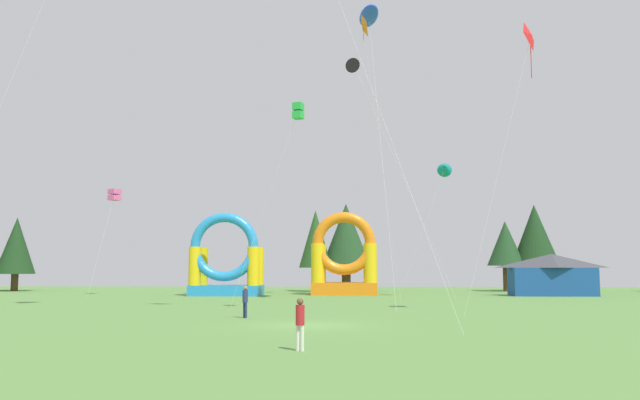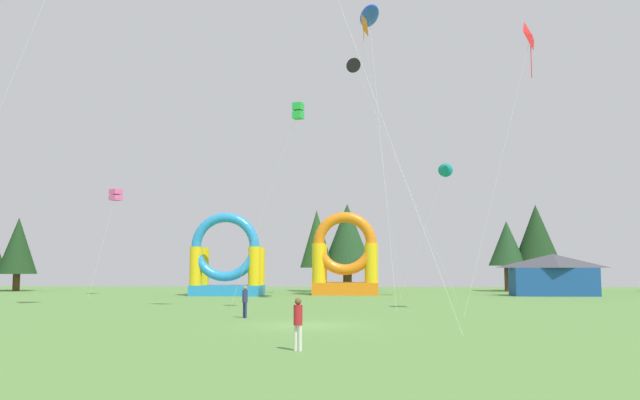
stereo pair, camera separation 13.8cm
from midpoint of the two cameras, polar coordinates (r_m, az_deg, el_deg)
The scene contains 19 objects.
ground_plane at distance 29.21m, azimuth -0.84°, elevation -10.74°, with size 120.00×120.00×0.00m, color #5B8C42.
kite_red_diamond at distance 38.11m, azimuth 17.88°, elevation 13.18°, with size 4.62×1.49×15.44m.
kite_teal_delta at distance 56.81m, azimuth 10.84°, elevation 2.74°, with size 4.62×1.44×11.62m.
kite_green_box at distance 38.71m, azimuth -1.81°, elevation 7.62°, with size 4.53×1.85×12.01m.
kite_black_delta at distance 59.53m, azimuth 3.16°, elevation 11.36°, with size 8.89×3.53×20.81m.
kite_pink_box at distance 63.16m, azimuth -17.11°, elevation 0.42°, with size 1.95×2.78×9.64m.
kite_orange_diamond at distance 48.62m, azimuth 3.77°, elevation 14.50°, with size 3.11×4.26×20.12m.
kite_blue_parafoil at distance 50.52m, azimuth 4.35°, elevation 15.51°, with size 2.32×9.74×21.49m.
person_far_side at distance 20.25m, azimuth -1.71°, elevation -10.24°, with size 0.36×0.36×1.58m.
person_near_camera at distance 33.57m, azimuth -6.36°, elevation -8.46°, with size 0.39×0.39×1.59m.
inflatable_yellow_castle at distance 62.11m, azimuth 2.25°, elevation -5.58°, with size 6.07×4.37×7.66m.
inflatable_red_slide at distance 60.65m, azimuth -7.98°, elevation -5.58°, with size 6.37×3.86×7.44m.
festival_tent at distance 63.29m, azimuth 19.50°, elevation -6.09°, with size 7.30×3.04×3.75m.
tree_row_1 at distance 79.58m, azimuth -24.52°, elevation -3.61°, with size 4.15×4.15×8.01m.
tree_row_2 at distance 70.68m, azimuth -0.24°, elevation -3.41°, with size 3.51×3.51×8.65m.
tree_row_3 at distance 71.78m, azimuth 2.42°, elevation -3.05°, with size 5.26×5.26×9.45m.
tree_row_4 at distance 73.99m, azimuth 15.84°, elevation -3.65°, with size 3.94×3.94×7.53m.
tree_row_5 at distance 75.70m, azimuth 17.93°, elevation -4.20°, with size 2.65×2.65×6.53m.
tree_row_6 at distance 75.14m, azimuth 18.19°, elevation -3.34°, with size 5.95×5.95×9.32m.
Camera 2 is at (2.29, -29.02, 2.47)m, focal length 37.16 mm.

